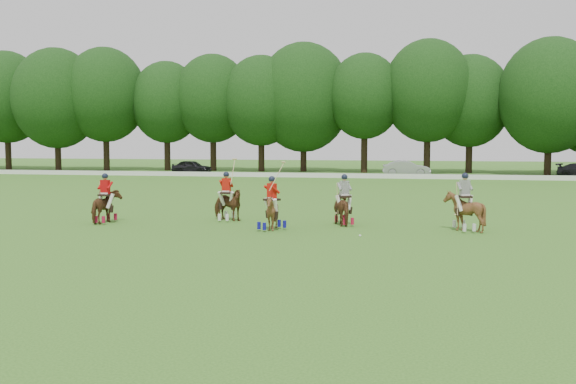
% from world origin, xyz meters
% --- Properties ---
extents(ground, '(180.00, 180.00, 0.00)m').
position_xyz_m(ground, '(0.00, 0.00, 0.00)').
color(ground, '#30611B').
rests_on(ground, ground).
extents(tree_line, '(117.98, 14.32, 14.75)m').
position_xyz_m(tree_line, '(0.26, 48.05, 8.23)').
color(tree_line, black).
rests_on(tree_line, ground).
extents(boundary_rail, '(120.00, 0.10, 0.44)m').
position_xyz_m(boundary_rail, '(0.00, 38.00, 0.22)').
color(boundary_rail, white).
rests_on(boundary_rail, ground).
extents(car_left, '(4.35, 2.07, 1.43)m').
position_xyz_m(car_left, '(-17.73, 42.50, 0.72)').
color(car_left, black).
rests_on(car_left, ground).
extents(car_mid, '(4.74, 1.95, 1.53)m').
position_xyz_m(car_mid, '(4.58, 42.50, 0.76)').
color(car_mid, '#A7A7AC').
rests_on(car_mid, ground).
extents(polo_red_a, '(1.04, 1.69, 2.14)m').
position_xyz_m(polo_red_a, '(-7.43, 3.40, 0.76)').
color(polo_red_a, '#482413').
rests_on(polo_red_a, ground).
extents(polo_red_b, '(1.46, 1.26, 2.70)m').
position_xyz_m(polo_red_b, '(-2.58, 5.16, 0.76)').
color(polo_red_b, '#482413').
rests_on(polo_red_b, ground).
extents(polo_red_c, '(1.68, 1.71, 2.68)m').
position_xyz_m(polo_red_c, '(0.05, 2.63, 0.75)').
color(polo_red_c, '#482413').
rests_on(polo_red_c, ground).
extents(polo_stripe_a, '(1.42, 1.82, 2.13)m').
position_xyz_m(polo_stripe_a, '(2.66, 4.80, 0.75)').
color(polo_stripe_a, '#482413').
rests_on(polo_stripe_a, ground).
extents(polo_stripe_b, '(1.61, 1.72, 2.28)m').
position_xyz_m(polo_stripe_b, '(7.46, 3.91, 0.82)').
color(polo_stripe_b, '#482413').
rests_on(polo_stripe_b, ground).
extents(polo_ball, '(0.09, 0.09, 0.09)m').
position_xyz_m(polo_ball, '(3.61, 1.61, 0.04)').
color(polo_ball, white).
rests_on(polo_ball, ground).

